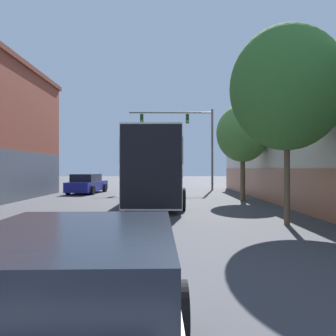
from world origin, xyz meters
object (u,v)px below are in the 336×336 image
Objects in this scene: bus at (157,165)px; street_tree_near at (287,88)px; street_tree_far at (242,133)px; hatchback_foreground at (66,335)px; traffic_signal_gantry at (188,132)px; parked_car_left_near at (87,184)px.

street_tree_near is (4.46, -6.87, 2.44)m from bus.
bus is 5.30m from street_tree_far.
street_tree_far is (4.84, 1.14, 1.82)m from bus.
traffic_signal_gantry is (2.50, 25.58, 4.30)m from hatchback_foreground.
hatchback_foreground is 22.68m from parked_car_left_near.
parked_car_left_near is at bearing 11.86° from hatchback_foreground.
bus is 8.54m from street_tree_near.
parked_car_left_near is at bearing -155.64° from traffic_signal_gantry.
street_tree_near is at bearing -92.77° from street_tree_far.
traffic_signal_gantry is 9.64m from street_tree_far.
hatchback_foreground is (-0.15, -15.20, -1.37)m from bus.
traffic_signal_gantry is 1.10× the size of street_tree_near.
parked_car_left_near is (-5.31, 22.05, 0.03)m from hatchback_foreground.
bus is 2.58× the size of hatchback_foreground.
hatchback_foreground is 17.38m from street_tree_far.
traffic_signal_gantry is at bearing -7.26° from hatchback_foreground.
traffic_signal_gantry reaches higher than street_tree_near.
parked_car_left_near is at bearing 39.50° from bus.
street_tree_near reaches higher than street_tree_far.
hatchback_foreground is 0.82× the size of parked_car_left_near.
street_tree_far reaches higher than parked_car_left_near.
parked_car_left_near reaches higher than hatchback_foreground.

